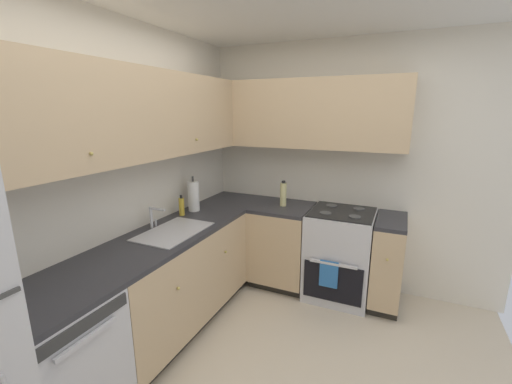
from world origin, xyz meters
name	(u,v)px	position (x,y,z in m)	size (l,w,h in m)	color
wall_back	(97,193)	(0.00, 1.50, 1.27)	(3.68, 0.05, 2.54)	silver
wall_right	(347,168)	(1.82, 0.00, 1.27)	(0.05, 3.05, 2.54)	silver
dishwasher	(55,369)	(-0.68, 1.17, 0.42)	(0.60, 0.63, 0.85)	silver
lower_cabinets_back	(175,280)	(0.41, 1.18, 0.43)	(1.57, 0.62, 0.85)	tan
countertop_back	(172,233)	(0.41, 1.17, 0.87)	(2.77, 0.60, 0.04)	#2D2D33
lower_cabinets_right	(312,251)	(1.50, 0.25, 0.43)	(0.62, 1.49, 0.85)	tan
countertop_right	(314,211)	(1.49, 0.25, 0.87)	(0.60, 1.49, 0.03)	#2D2D33
oven_range	(340,253)	(1.51, -0.03, 0.45)	(0.68, 0.62, 1.03)	silver
upper_cabinets_back	(134,115)	(0.25, 1.31, 1.82)	(2.45, 0.34, 0.67)	tan
upper_cabinets_right	(301,114)	(1.63, 0.46, 1.82)	(0.32, 2.04, 0.67)	tan
sink	(174,236)	(0.40, 1.14, 0.84)	(0.63, 0.40, 0.10)	#B7B7BC
faucet	(154,215)	(0.40, 1.35, 1.00)	(0.07, 0.16, 0.19)	silver
soap_bottle	(182,206)	(0.79, 1.35, 0.97)	(0.05, 0.05, 0.20)	gold
paper_towel_roll	(194,196)	(0.97, 1.33, 1.03)	(0.11, 0.11, 0.36)	white
oil_bottle	(283,194)	(1.49, 0.58, 1.01)	(0.07, 0.07, 0.27)	beige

